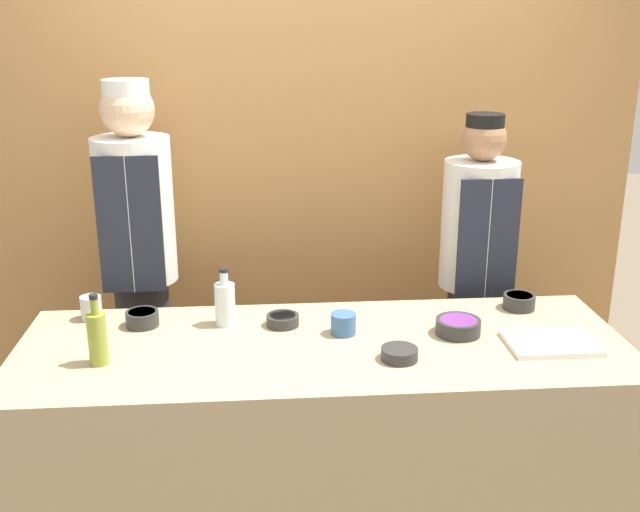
# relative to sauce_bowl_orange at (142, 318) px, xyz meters

# --- Properties ---
(cabinet_wall) EXTENTS (3.15, 0.18, 2.40)m
(cabinet_wall) POSITION_rel_sauce_bowl_orange_xyz_m (0.67, 0.88, 0.26)
(cabinet_wall) COLOR #B7844C
(cabinet_wall) RESTS_ON ground_plane
(counter) EXTENTS (2.20, 0.79, 0.91)m
(counter) POSITION_rel_sauce_bowl_orange_xyz_m (0.67, -0.21, -0.49)
(counter) COLOR tan
(counter) RESTS_ON ground_plane
(sauce_bowl_orange) EXTENTS (0.12, 0.12, 0.06)m
(sauce_bowl_orange) POSITION_rel_sauce_bowl_orange_xyz_m (0.00, 0.00, 0.00)
(sauce_bowl_orange) COLOR #2D2D2D
(sauce_bowl_orange) RESTS_ON counter
(sauce_bowl_red) EXTENTS (0.13, 0.13, 0.06)m
(sauce_bowl_red) POSITION_rel_sauce_bowl_orange_xyz_m (1.49, 0.05, 0.00)
(sauce_bowl_red) COLOR #2D2D2D
(sauce_bowl_red) RESTS_ON counter
(sauce_bowl_green) EXTENTS (0.12, 0.12, 0.04)m
(sauce_bowl_green) POSITION_rel_sauce_bowl_orange_xyz_m (0.53, -0.04, -0.01)
(sauce_bowl_green) COLOR #2D2D2D
(sauce_bowl_green) RESTS_ON counter
(sauce_bowl_yellow) EXTENTS (0.13, 0.13, 0.04)m
(sauce_bowl_yellow) POSITION_rel_sauce_bowl_orange_xyz_m (0.92, -0.37, -0.01)
(sauce_bowl_yellow) COLOR #2D2D2D
(sauce_bowl_yellow) RESTS_ON counter
(sauce_bowl_purple) EXTENTS (0.17, 0.17, 0.06)m
(sauce_bowl_purple) POSITION_rel_sauce_bowl_orange_xyz_m (1.18, -0.17, -0.00)
(sauce_bowl_purple) COLOR #2D2D2D
(sauce_bowl_purple) RESTS_ON counter
(cutting_board) EXTENTS (0.31, 0.23, 0.02)m
(cutting_board) POSITION_rel_sauce_bowl_orange_xyz_m (1.48, -0.30, -0.02)
(cutting_board) COLOR white
(cutting_board) RESTS_ON counter
(bottle_oil) EXTENTS (0.07, 0.07, 0.25)m
(bottle_oil) POSITION_rel_sauce_bowl_orange_xyz_m (-0.10, -0.32, 0.07)
(bottle_oil) COLOR olive
(bottle_oil) RESTS_ON counter
(bottle_clear) EXTENTS (0.08, 0.08, 0.23)m
(bottle_clear) POSITION_rel_sauce_bowl_orange_xyz_m (0.31, -0.01, 0.06)
(bottle_clear) COLOR silver
(bottle_clear) RESTS_ON counter
(cup_steel) EXTENTS (0.08, 0.08, 0.09)m
(cup_steel) POSITION_rel_sauce_bowl_orange_xyz_m (-0.21, 0.08, 0.01)
(cup_steel) COLOR #B7B7BC
(cup_steel) RESTS_ON counter
(cup_blue) EXTENTS (0.09, 0.09, 0.08)m
(cup_blue) POSITION_rel_sauce_bowl_orange_xyz_m (0.75, -0.13, 0.01)
(cup_blue) COLOR #386093
(cup_blue) RESTS_ON counter
(chef_left) EXTENTS (0.33, 0.33, 1.79)m
(chef_left) POSITION_rel_sauce_bowl_orange_xyz_m (-0.07, 0.45, 0.05)
(chef_left) COLOR #28282D
(chef_left) RESTS_ON ground_plane
(chef_right) EXTENTS (0.33, 0.33, 1.64)m
(chef_right) POSITION_rel_sauce_bowl_orange_xyz_m (1.42, 0.45, -0.05)
(chef_right) COLOR #28282D
(chef_right) RESTS_ON ground_plane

